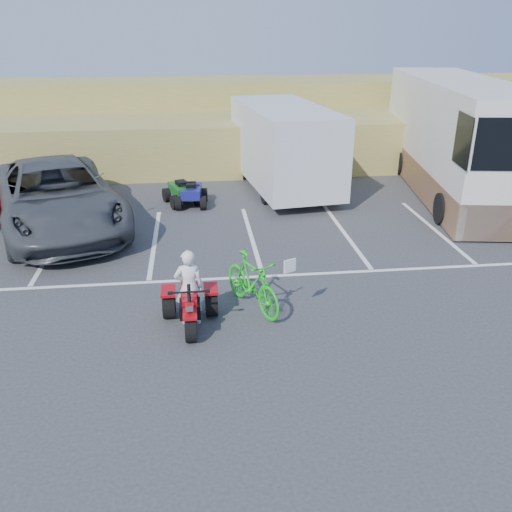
{
  "coord_description": "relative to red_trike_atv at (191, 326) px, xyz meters",
  "views": [
    {
      "loc": [
        -1.52,
        -9.18,
        5.59
      ],
      "look_at": [
        -0.29,
        1.35,
        1.0
      ],
      "focal_mm": 38.0,
      "sensor_mm": 36.0,
      "label": 1
    }
  ],
  "objects": [
    {
      "name": "green_dirt_bike",
      "position": [
        1.3,
        0.6,
        0.6
      ],
      "size": [
        1.37,
        2.04,
        1.2
      ],
      "primitive_type": "imported",
      "rotation": [
        0.0,
        0.0,
        0.45
      ],
      "color": "#14BF19",
      "rests_on": "ground"
    },
    {
      "name": "grass_embankment",
      "position": [
        1.73,
        15.19,
        1.42
      ],
      "size": [
        40.0,
        8.5,
        3.1
      ],
      "color": "olive",
      "rests_on": "ground"
    },
    {
      "name": "quad_atv_green",
      "position": [
        -0.23,
        8.03,
        0.0
      ],
      "size": [
        1.38,
        1.59,
        0.88
      ],
      "primitive_type": null,
      "rotation": [
        0.0,
        0.0,
        0.33
      ],
      "color": "#155C1D",
      "rests_on": "ground"
    },
    {
      "name": "red_trike_atv",
      "position": [
        0.0,
        0.0,
        0.0
      ],
      "size": [
        1.15,
        1.54,
        1.0
      ],
      "primitive_type": null,
      "rotation": [
        0.0,
        0.0,
        0.0
      ],
      "color": "#A10910",
      "rests_on": "ground"
    },
    {
      "name": "rv_motorhome",
      "position": [
        9.32,
        8.59,
        1.64
      ],
      "size": [
        4.21,
        10.75,
        3.77
      ],
      "rotation": [
        0.0,
        0.0,
        -0.15
      ],
      "color": "silver",
      "rests_on": "ground"
    },
    {
      "name": "rider",
      "position": [
        -0.0,
        0.15,
        0.79
      ],
      "size": [
        0.58,
        0.38,
        1.58
      ],
      "primitive_type": "imported",
      "rotation": [
        0.0,
        0.0,
        3.14
      ],
      "color": "white",
      "rests_on": "ground"
    },
    {
      "name": "parking_stripes",
      "position": [
        2.59,
        3.77,
        0.0
      ],
      "size": [
        28.0,
        5.16,
        0.01
      ],
      "color": "white",
      "rests_on": "ground"
    },
    {
      "name": "grey_pickup",
      "position": [
        -3.77,
        6.11,
        0.96
      ],
      "size": [
        5.35,
        7.6,
        1.93
      ],
      "primitive_type": "imported",
      "rotation": [
        0.0,
        0.0,
        0.35
      ],
      "color": "#414548",
      "rests_on": "ground"
    },
    {
      "name": "cargo_trailer",
      "position": [
        3.4,
        9.41,
        1.59
      ],
      "size": [
        3.29,
        6.56,
        2.94
      ],
      "rotation": [
        0.0,
        0.0,
        0.13
      ],
      "color": "silver",
      "rests_on": "ground"
    },
    {
      "name": "quad_atv_blue",
      "position": [
        0.08,
        7.78,
        0.0
      ],
      "size": [
        1.08,
        1.39,
        0.86
      ],
      "primitive_type": null,
      "rotation": [
        0.0,
        0.0,
        -0.07
      ],
      "color": "navy",
      "rests_on": "ground"
    },
    {
      "name": "ground",
      "position": [
        1.73,
        -0.29,
        0.0
      ],
      "size": [
        100.0,
        100.0,
        0.0
      ],
      "primitive_type": "plane",
      "color": "#333335",
      "rests_on": "ground"
    }
  ]
}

